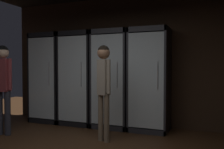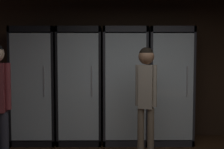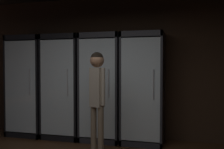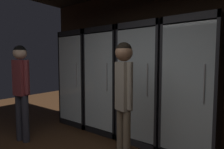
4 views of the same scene
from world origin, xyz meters
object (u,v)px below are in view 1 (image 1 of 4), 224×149
at_px(shopper_near, 104,79).
at_px(cooler_far_left, 51,79).
at_px(cooler_left, 80,79).
at_px(cooler_right, 150,81).
at_px(cooler_center, 113,80).
at_px(shopper_far, 3,80).

bearing_deg(shopper_near, cooler_far_left, 150.11).
distance_m(cooler_far_left, shopper_near, 2.09).
height_order(cooler_left, cooler_right, same).
bearing_deg(cooler_far_left, shopper_near, -29.89).
height_order(cooler_center, shopper_far, cooler_center).
height_order(cooler_right, shopper_far, cooler_right).
relative_size(shopper_near, shopper_far, 0.98).
bearing_deg(cooler_center, shopper_near, -77.25).
relative_size(cooler_left, shopper_far, 1.22).
bearing_deg(shopper_near, shopper_far, -170.61).
distance_m(cooler_center, cooler_right, 0.79).
relative_size(cooler_left, shopper_near, 1.24).
bearing_deg(cooler_right, shopper_near, -117.99).
relative_size(cooler_right, shopper_near, 1.24).
xyz_separation_m(cooler_left, shopper_far, (-0.88, -1.35, 0.04)).
xyz_separation_m(cooler_left, shopper_near, (1.03, -1.04, 0.07)).
bearing_deg(cooler_center, shopper_far, -140.87).
xyz_separation_m(cooler_right, shopper_far, (-2.45, -1.35, 0.04)).
height_order(cooler_right, shopper_near, cooler_right).
height_order(cooler_far_left, cooler_left, same).
bearing_deg(shopper_far, cooler_center, 39.13).
xyz_separation_m(cooler_center, shopper_near, (0.24, -1.04, 0.06)).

